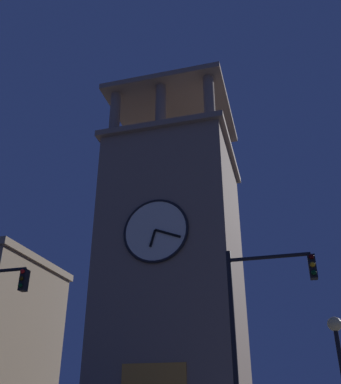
{
  "coord_description": "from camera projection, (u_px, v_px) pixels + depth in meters",
  "views": [
    {
      "loc": [
        -8.58,
        21.89,
        1.95
      ],
      "look_at": [
        -1.68,
        -3.52,
        15.24
      ],
      "focal_mm": 40.67,
      "sensor_mm": 36.0,
      "label": 1
    }
  ],
  "objects": [
    {
      "name": "clocktower",
      "position": [
        175.0,
        275.0,
        26.78
      ],
      "size": [
        8.22,
        8.89,
        25.12
      ],
      "color": "gray",
      "rests_on": "ground_plane"
    },
    {
      "name": "traffic_signal_near",
      "position": [
        258.0,
        322.0,
        13.02
      ],
      "size": [
        2.75,
        0.41,
        6.63
      ],
      "color": "black",
      "rests_on": "ground_plane"
    },
    {
      "name": "street_lamp",
      "position": [
        341.0,
        363.0,
        12.95
      ],
      "size": [
        0.44,
        0.44,
        4.58
      ],
      "color": "black",
      "rests_on": "ground_plane"
    }
  ]
}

